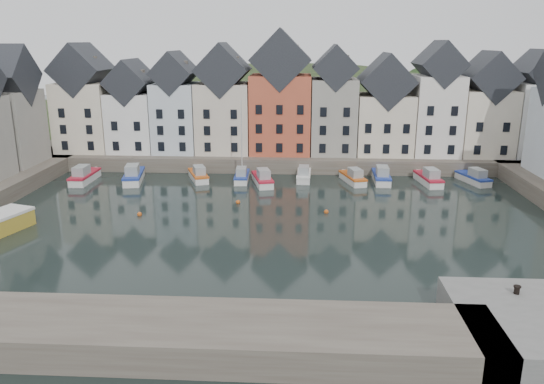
{
  "coord_description": "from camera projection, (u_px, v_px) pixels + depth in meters",
  "views": [
    {
      "loc": [
        3.2,
        -49.9,
        18.03
      ],
      "look_at": [
        0.04,
        6.0,
        2.0
      ],
      "focal_mm": 35.0,
      "sensor_mm": 36.0,
      "label": 1
    }
  ],
  "objects": [
    {
      "name": "boat_h",
      "position": [
        381.0,
        177.0,
        69.97
      ],
      "size": [
        2.27,
        6.58,
        2.5
      ],
      "rotation": [
        0.0,
        0.0,
        -0.04
      ],
      "color": "silver",
      "rests_on": "ground"
    },
    {
      "name": "hillside",
      "position": [
        285.0,
        218.0,
        111.73
      ],
      "size": [
        153.6,
        70.4,
        64.0
      ],
      "color": "#222F17",
      "rests_on": "ground"
    },
    {
      "name": "far_quay",
      "position": [
        281.0,
        155.0,
        81.56
      ],
      "size": [
        90.0,
        16.0,
        2.0
      ],
      "primitive_type": "cube",
      "color": "#50473D",
      "rests_on": "ground"
    },
    {
      "name": "boat_c",
      "position": [
        198.0,
        175.0,
        70.9
      ],
      "size": [
        3.85,
        6.2,
        2.28
      ],
      "rotation": [
        0.0,
        0.0,
        0.37
      ],
      "color": "silver",
      "rests_on": "ground"
    },
    {
      "name": "boat_b",
      "position": [
        134.0,
        176.0,
        70.08
      ],
      "size": [
        3.41,
        7.28,
        2.69
      ],
      "rotation": [
        0.0,
        0.0,
        0.18
      ],
      "color": "silver",
      "rests_on": "ground"
    },
    {
      "name": "ground",
      "position": [
        268.0,
        228.0,
        53.04
      ],
      "size": [
        260.0,
        260.0,
        0.0
      ],
      "primitive_type": "plane",
      "color": "black",
      "rests_on": "ground"
    },
    {
      "name": "boat_i",
      "position": [
        429.0,
        179.0,
        69.02
      ],
      "size": [
        2.8,
        6.54,
        2.43
      ],
      "rotation": [
        0.0,
        0.0,
        0.14
      ],
      "color": "silver",
      "rests_on": "ground"
    },
    {
      "name": "boat_e",
      "position": [
        263.0,
        179.0,
        68.77
      ],
      "size": [
        3.43,
        6.56,
        2.41
      ],
      "rotation": [
        0.0,
        0.0,
        0.25
      ],
      "color": "silver",
      "rests_on": "ground"
    },
    {
      "name": "near_wall",
      "position": [
        81.0,
        332.0,
        32.19
      ],
      "size": [
        50.0,
        6.0,
        2.0
      ],
      "primitive_type": "cube",
      "color": "#50473D",
      "rests_on": "ground"
    },
    {
      "name": "boat_a",
      "position": [
        84.0,
        176.0,
        70.01
      ],
      "size": [
        2.13,
        6.68,
        2.56
      ],
      "rotation": [
        0.0,
        0.0,
        0.01
      ],
      "color": "silver",
      "rests_on": "ground"
    },
    {
      "name": "mooring_bollard",
      "position": [
        517.0,
        289.0,
        34.76
      ],
      "size": [
        0.48,
        0.48,
        0.56
      ],
      "color": "black",
      "rests_on": "near_quay"
    },
    {
      "name": "mooring_buoys",
      "position": [
        235.0,
        209.0,
        58.33
      ],
      "size": [
        20.5,
        5.5,
        0.5
      ],
      "color": "#BF5116",
      "rests_on": "ground"
    },
    {
      "name": "far_terrace",
      "position": [
        302.0,
        106.0,
        77.29
      ],
      "size": [
        72.37,
        8.16,
        17.78
      ],
      "color": "#EDDFC6",
      "rests_on": "far_quay"
    },
    {
      "name": "boat_d",
      "position": [
        242.0,
        176.0,
        70.47
      ],
      "size": [
        1.99,
        5.75,
        10.86
      ],
      "rotation": [
        0.0,
        0.0,
        0.04
      ],
      "color": "silver",
      "rests_on": "ground"
    },
    {
      "name": "boat_g",
      "position": [
        353.0,
        178.0,
        69.62
      ],
      "size": [
        3.39,
        6.16,
        2.26
      ],
      "rotation": [
        0.0,
        0.0,
        0.28
      ],
      "color": "silver",
      "rests_on": "ground"
    },
    {
      "name": "boat_j",
      "position": [
        474.0,
        178.0,
        69.51
      ],
      "size": [
        3.48,
        6.19,
        2.27
      ],
      "rotation": [
        0.0,
        0.0,
        0.3
      ],
      "color": "silver",
      "rests_on": "ground"
    },
    {
      "name": "boat_f",
      "position": [
        304.0,
        175.0,
        71.07
      ],
      "size": [
        2.0,
        5.86,
        2.23
      ],
      "rotation": [
        0.0,
        0.0,
        -0.03
      ],
      "color": "silver",
      "rests_on": "ground"
    }
  ]
}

